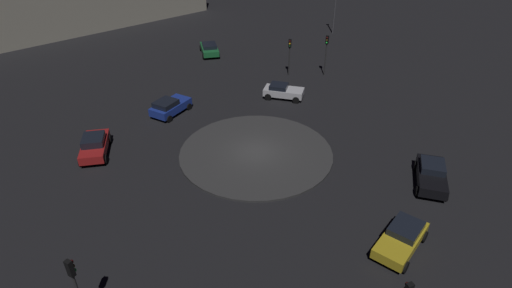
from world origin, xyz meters
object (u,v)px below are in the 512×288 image
(car_green, at_px, (209,49))
(traffic_light_south, at_px, (290,50))
(car_blue, at_px, (170,106))
(car_yellow, at_px, (402,238))
(car_black, at_px, (431,174))
(car_white, at_px, (283,91))
(traffic_light_northeast, at_px, (75,280))
(car_red, at_px, (95,145))
(traffic_light_southwest, at_px, (326,48))

(car_green, height_order, traffic_light_south, traffic_light_south)
(car_blue, height_order, car_yellow, car_blue)
(car_yellow, xyz_separation_m, car_black, (-4.64, -5.53, 0.05))
(car_white, xyz_separation_m, traffic_light_northeast, (13.78, 23.26, 2.25))
(car_red, xyz_separation_m, traffic_light_south, (-18.07, -13.72, 2.11))
(traffic_light_northeast, bearing_deg, car_green, 25.21)
(car_green, distance_m, car_red, 23.62)
(car_green, bearing_deg, traffic_light_northeast, -16.04)
(traffic_light_northeast, bearing_deg, car_black, -33.17)
(car_red, bearing_deg, car_white, -67.25)
(car_blue, xyz_separation_m, traffic_light_southwest, (-16.52, -7.14, 2.39))
(traffic_light_southwest, bearing_deg, car_green, -91.17)
(car_red, bearing_deg, car_black, -109.58)
(traffic_light_northeast, bearing_deg, car_white, 5.29)
(car_blue, relative_size, car_white, 1.00)
(car_green, height_order, traffic_light_southwest, traffic_light_southwest)
(car_red, relative_size, traffic_light_south, 1.05)
(traffic_light_northeast, height_order, traffic_light_south, traffic_light_northeast)
(traffic_light_southwest, distance_m, traffic_light_northeast, 34.35)
(car_black, height_order, traffic_light_southwest, traffic_light_southwest)
(traffic_light_northeast, bearing_deg, car_blue, 28.23)
(car_green, bearing_deg, car_red, -29.18)
(traffic_light_southwest, bearing_deg, car_blue, -33.75)
(car_blue, distance_m, car_green, 16.07)
(car_green, xyz_separation_m, car_black, (-14.60, 28.52, 0.04))
(car_blue, xyz_separation_m, traffic_light_south, (-12.61, -7.66, 2.13))
(car_green, relative_size, car_yellow, 1.07)
(car_white, bearing_deg, car_red, -131.58)
(car_blue, height_order, car_red, car_red)
(traffic_light_southwest, relative_size, traffic_light_northeast, 1.06)
(car_green, xyz_separation_m, car_red, (9.55, 21.60, 0.05))
(car_white, xyz_separation_m, car_black, (-7.78, 15.03, 0.06))
(car_white, height_order, car_black, car_black)
(car_black, height_order, traffic_light_south, traffic_light_south)
(car_black, xyz_separation_m, traffic_light_south, (6.09, -20.63, 2.12))
(car_green, bearing_deg, car_yellow, 10.99)
(car_red, relative_size, traffic_light_northeast, 1.02)
(car_black, xyz_separation_m, traffic_light_northeast, (21.56, 8.23, 2.19))
(car_green, relative_size, car_white, 1.06)
(car_yellow, height_order, traffic_light_southwest, traffic_light_southwest)
(traffic_light_southwest, bearing_deg, traffic_light_south, -64.61)
(car_blue, distance_m, traffic_light_southwest, 18.16)
(car_green, relative_size, car_red, 1.04)
(car_black, xyz_separation_m, traffic_light_southwest, (2.17, -20.12, 2.37))
(car_green, relative_size, traffic_light_southwest, 1.00)
(car_red, distance_m, car_black, 25.13)
(traffic_light_southwest, bearing_deg, traffic_light_northeast, -1.50)
(car_white, bearing_deg, car_blue, -147.29)
(car_yellow, relative_size, traffic_light_southwest, 0.94)
(car_yellow, height_order, car_white, car_white)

